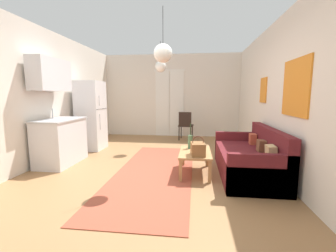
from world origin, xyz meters
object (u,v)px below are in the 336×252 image
object	(u,v)px
accent_chair	(186,124)
pendant_lamp_far	(161,67)
couch	(251,159)
refrigerator	(91,116)
handbag	(198,149)
pendant_lamp_near	(163,53)
bamboo_vase	(190,142)
coffee_table	(195,154)

from	to	relation	value
accent_chair	pendant_lamp_far	distance (m)	2.01
couch	refrigerator	distance (m)	3.92
handbag	pendant_lamp_near	distance (m)	1.61
refrigerator	bamboo_vase	bearing A→B (deg)	-27.11
coffee_table	accent_chair	world-z (taller)	accent_chair
coffee_table	pendant_lamp_far	xyz separation A→B (m)	(-0.90, 1.88, 1.74)
accent_chair	pendant_lamp_far	bearing A→B (deg)	68.08
pendant_lamp_near	bamboo_vase	bearing A→B (deg)	51.55
refrigerator	coffee_table	bearing A→B (deg)	-30.00
coffee_table	bamboo_vase	distance (m)	0.30
bamboo_vase	handbag	size ratio (longest dim) A/B	1.45
couch	accent_chair	xyz separation A→B (m)	(-1.27, 2.89, 0.22)
refrigerator	pendant_lamp_near	world-z (taller)	pendant_lamp_near
coffee_table	refrigerator	distance (m)	3.08
coffee_table	couch	bearing A→B (deg)	3.80
handbag	coffee_table	bearing A→B (deg)	99.02
couch	pendant_lamp_near	size ratio (longest dim) A/B	2.28
couch	handbag	size ratio (longest dim) A/B	5.94
handbag	refrigerator	size ratio (longest dim) A/B	0.19
coffee_table	pendant_lamp_far	world-z (taller)	pendant_lamp_far
handbag	pendant_lamp_far	bearing A→B (deg)	113.71
couch	accent_chair	size ratio (longest dim) A/B	2.19
coffee_table	accent_chair	distance (m)	2.97
pendant_lamp_far	coffee_table	bearing A→B (deg)	-64.46
handbag	refrigerator	bearing A→B (deg)	146.35
pendant_lamp_near	pendant_lamp_far	world-z (taller)	same
handbag	pendant_lamp_near	world-z (taller)	pendant_lamp_near
handbag	pendant_lamp_far	distance (m)	2.82
bamboo_vase	pendant_lamp_far	xyz separation A→B (m)	(-0.80, 1.66, 1.57)
coffee_table	pendant_lamp_near	bearing A→B (deg)	-149.02
accent_chair	couch	bearing A→B (deg)	120.87
coffee_table	pendant_lamp_near	xyz separation A→B (m)	(-0.52, -0.31, 1.67)
couch	refrigerator	world-z (taller)	refrigerator
bamboo_vase	handbag	distance (m)	0.50
handbag	pendant_lamp_near	bearing A→B (deg)	-174.58
refrigerator	pendant_lamp_near	distance (m)	3.02
couch	coffee_table	xyz separation A→B (m)	(-0.97, -0.06, 0.08)
bamboo_vase	handbag	bearing A→B (deg)	-73.96
couch	accent_chair	distance (m)	3.16
couch	pendant_lamp_near	distance (m)	2.33
coffee_table	bamboo_vase	size ratio (longest dim) A/B	1.98
bamboo_vase	refrigerator	xyz separation A→B (m)	(-2.53, 1.30, 0.34)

